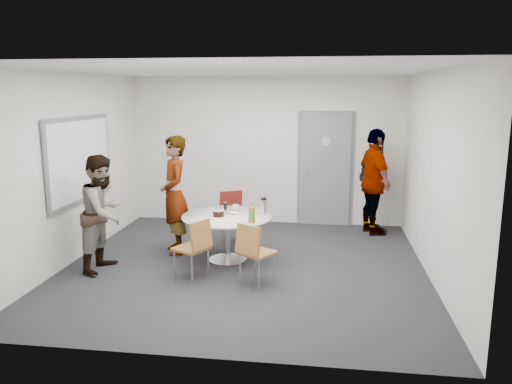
# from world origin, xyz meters

# --- Properties ---
(floor) EXTENTS (5.00, 5.00, 0.00)m
(floor) POSITION_xyz_m (0.00, 0.00, 0.00)
(floor) COLOR #242529
(floor) RESTS_ON ground
(ceiling) EXTENTS (5.00, 5.00, 0.00)m
(ceiling) POSITION_xyz_m (0.00, 0.00, 2.70)
(ceiling) COLOR silver
(ceiling) RESTS_ON wall_back
(wall_back) EXTENTS (5.00, 0.00, 5.00)m
(wall_back) POSITION_xyz_m (0.00, 2.50, 1.35)
(wall_back) COLOR silver
(wall_back) RESTS_ON floor
(wall_left) EXTENTS (0.00, 5.00, 5.00)m
(wall_left) POSITION_xyz_m (-2.50, 0.00, 1.35)
(wall_left) COLOR silver
(wall_left) RESTS_ON floor
(wall_right) EXTENTS (0.00, 5.00, 5.00)m
(wall_right) POSITION_xyz_m (2.50, 0.00, 1.35)
(wall_right) COLOR silver
(wall_right) RESTS_ON floor
(wall_front) EXTENTS (5.00, 0.00, 5.00)m
(wall_front) POSITION_xyz_m (0.00, -2.50, 1.35)
(wall_front) COLOR silver
(wall_front) RESTS_ON floor
(door) EXTENTS (1.02, 0.17, 2.12)m
(door) POSITION_xyz_m (1.10, 2.48, 1.03)
(door) COLOR gray
(door) RESTS_ON wall_back
(whiteboard) EXTENTS (0.04, 1.90, 1.25)m
(whiteboard) POSITION_xyz_m (-2.46, 0.20, 1.45)
(whiteboard) COLOR slate
(whiteboard) RESTS_ON wall_left
(table) EXTENTS (1.30, 1.30, 0.96)m
(table) POSITION_xyz_m (-0.26, 0.21, 0.59)
(table) COLOR white
(table) RESTS_ON floor
(chair_near_left) EXTENTS (0.54, 0.53, 0.81)m
(chair_near_left) POSITION_xyz_m (-0.55, -0.58, 0.49)
(chair_near_left) COLOR brown
(chair_near_left) RESTS_ON floor
(chair_near_right) EXTENTS (0.54, 0.55, 0.81)m
(chair_near_right) POSITION_xyz_m (0.22, -0.68, 0.49)
(chair_near_right) COLOR brown
(chair_near_right) RESTS_ON floor
(chair_far) EXTENTS (0.54, 0.56, 0.83)m
(chair_far) POSITION_xyz_m (-0.39, 1.18, 0.50)
(chair_far) COLOR maroon
(chair_far) RESTS_ON floor
(person_main) EXTENTS (0.68, 0.78, 1.79)m
(person_main) POSITION_xyz_m (-1.15, 0.49, 0.89)
(person_main) COLOR #A5C6EA
(person_main) RESTS_ON floor
(person_left) EXTENTS (0.69, 0.84, 1.60)m
(person_left) POSITION_xyz_m (-1.90, -0.35, 0.80)
(person_left) COLOR white
(person_left) RESTS_ON floor
(person_right) EXTENTS (0.78, 1.15, 1.82)m
(person_right) POSITION_xyz_m (1.93, 1.95, 0.91)
(person_right) COLOR black
(person_right) RESTS_ON floor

